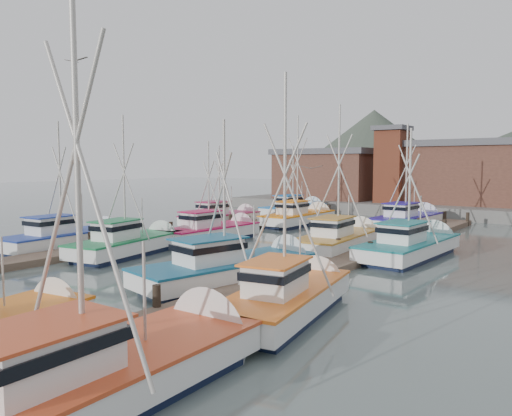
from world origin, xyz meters
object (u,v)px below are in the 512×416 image
Objects in this scene: boat_4 at (133,243)px; boat_8 at (215,231)px; boat_12 at (301,217)px; lookout_tower at (391,164)px.

boat_8 is at bearing 75.74° from boat_4.
boat_4 is 19.14m from boat_12.
lookout_tower is at bearing 79.81° from boat_12.
lookout_tower is 0.80× the size of boat_12.
lookout_tower is 16.06m from boat_12.
boat_12 reaches higher than boat_8.
lookout_tower is at bearing 74.18° from boat_4.
lookout_tower is 0.93× the size of boat_4.
boat_8 is (-2.38, -27.05, -4.87)m from lookout_tower.
boat_12 is (-0.07, 11.94, 0.01)m from boat_8.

